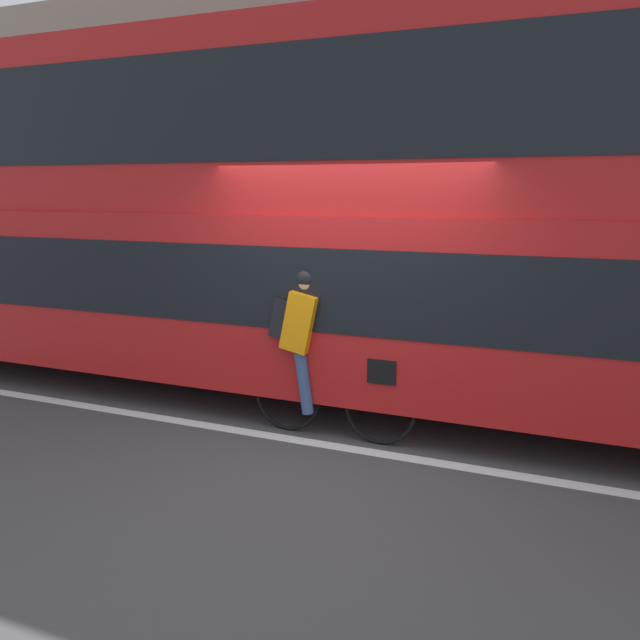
{
  "coord_description": "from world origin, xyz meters",
  "views": [
    {
      "loc": [
        1.85,
        -4.96,
        2.29
      ],
      "look_at": [
        -0.44,
        0.72,
        1.0
      ],
      "focal_mm": 35.0,
      "sensor_mm": 36.0,
      "label": 1
    }
  ],
  "objects": [
    {
      "name": "road_center_line",
      "position": [
        0.0,
        0.0,
        0.0
      ],
      "size": [
        50.0,
        0.14,
        0.01
      ],
      "primitive_type": "cube",
      "color": "silver",
      "rests_on": "ground_plane"
    },
    {
      "name": "street_sign_post",
      "position": [
        -4.58,
        4.78,
        1.55
      ],
      "size": [
        0.36,
        0.09,
        2.59
      ],
      "color": "#59595B",
      "rests_on": "sidewalk_curb"
    },
    {
      "name": "trash_bin",
      "position": [
        0.77,
        4.79,
        0.6
      ],
      "size": [
        0.5,
        0.5,
        0.99
      ],
      "color": "#194C23",
      "rests_on": "sidewalk_curb"
    },
    {
      "name": "cyclist_on_bike",
      "position": [
        -0.29,
        0.2,
        0.87
      ],
      "size": [
        1.6,
        0.32,
        1.6
      ],
      "color": "black",
      "rests_on": "ground_plane"
    },
    {
      "name": "bus",
      "position": [
        -1.06,
        1.35,
        2.13
      ],
      "size": [
        11.27,
        2.45,
        3.82
      ],
      "color": "black",
      "rests_on": "ground_plane"
    },
    {
      "name": "sidewalk_curb",
      "position": [
        0.0,
        4.87,
        0.05
      ],
      "size": [
        60.0,
        1.63,
        0.11
      ],
      "color": "gray",
      "rests_on": "ground_plane"
    },
    {
      "name": "building_facade",
      "position": [
        0.0,
        5.83,
        3.02
      ],
      "size": [
        60.0,
        0.3,
        6.04
      ],
      "color": "gray",
      "rests_on": "ground_plane"
    },
    {
      "name": "ground_plane",
      "position": [
        0.0,
        0.0,
        0.0
      ],
      "size": [
        80.0,
        80.0,
        0.0
      ],
      "primitive_type": "plane",
      "color": "#424244"
    }
  ]
}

